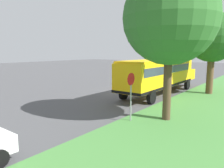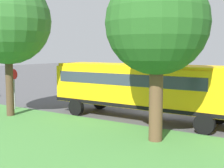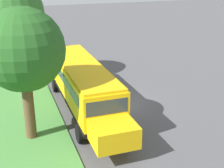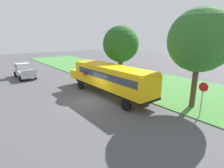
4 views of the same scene
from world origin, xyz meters
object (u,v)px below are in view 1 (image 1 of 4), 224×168
(school_bus, at_px, (160,73))
(oak_tree_roadside_mid, at_px, (168,15))
(stop_sign, at_px, (131,91))
(pickup_truck, at_px, (170,69))
(oak_tree_beside_bus, at_px, (213,38))

(school_bus, height_order, oak_tree_roadside_mid, oak_tree_roadside_mid)
(oak_tree_roadside_mid, height_order, stop_sign, oak_tree_roadside_mid)
(school_bus, height_order, stop_sign, school_bus)
(pickup_truck, height_order, oak_tree_beside_bus, oak_tree_beside_bus)
(oak_tree_beside_bus, distance_m, stop_sign, 11.50)
(oak_tree_roadside_mid, bearing_deg, oak_tree_beside_bus, -90.42)
(school_bus, distance_m, pickup_truck, 15.40)
(oak_tree_roadside_mid, xyz_separation_m, stop_sign, (1.42, 1.27, -4.05))
(pickup_truck, xyz_separation_m, stop_sign, (-7.30, 22.94, 0.66))
(school_bus, height_order, pickup_truck, school_bus)
(school_bus, relative_size, stop_sign, 4.53)
(oak_tree_roadside_mid, distance_m, stop_sign, 4.47)
(pickup_truck, bearing_deg, oak_tree_beside_bus, 126.15)
(oak_tree_beside_bus, xyz_separation_m, oak_tree_roadside_mid, (0.07, 9.64, 0.72))
(pickup_truck, xyz_separation_m, oak_tree_roadside_mid, (-8.72, 21.67, 4.71))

